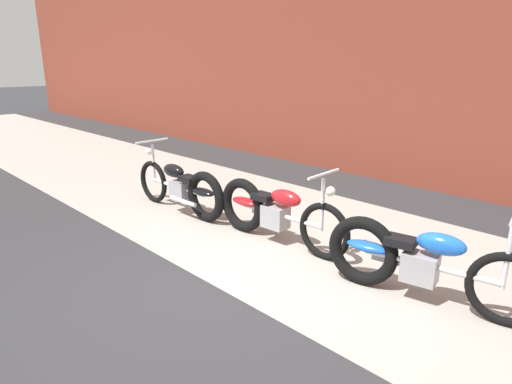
{
  "coord_description": "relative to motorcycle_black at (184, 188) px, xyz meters",
  "views": [
    {
      "loc": [
        3.08,
        -2.53,
        2.21
      ],
      "look_at": [
        -0.42,
        0.9,
        0.75
      ],
      "focal_mm": 30.98,
      "sensor_mm": 36.0,
      "label": 1
    }
  ],
  "objects": [
    {
      "name": "motorcycle_red",
      "position": [
        1.63,
        0.16,
        0.0
      ],
      "size": [
        2.01,
        0.58,
        1.03
      ],
      "rotation": [
        0.0,
        0.0,
        0.05
      ],
      "color": "black",
      "rests_on": "ground"
    },
    {
      "name": "sidewalk_slab",
      "position": [
        2.17,
        0.64,
        -0.4
      ],
      "size": [
        36.0,
        3.5,
        0.01
      ],
      "primitive_type": "cube",
      "color": "#9E998E",
      "rests_on": "ground"
    },
    {
      "name": "brick_building_wall",
      "position": [
        2.17,
        4.09,
        1.95
      ],
      "size": [
        36.0,
        0.5,
        4.69
      ],
      "primitive_type": "cube",
      "color": "brown",
      "rests_on": "ground"
    },
    {
      "name": "ground_plane",
      "position": [
        2.17,
        -1.11,
        -0.4
      ],
      "size": [
        80.0,
        80.0,
        0.0
      ],
      "primitive_type": "plane",
      "color": "#2D2D30"
    },
    {
      "name": "motorcycle_black",
      "position": [
        0.0,
        0.0,
        0.0
      ],
      "size": [
        2.01,
        0.58,
        1.03
      ],
      "rotation": [
        0.0,
        0.0,
        3.17
      ],
      "color": "black",
      "rests_on": "ground"
    },
    {
      "name": "motorcycle_blue",
      "position": [
        3.56,
        0.09,
        0.0
      ],
      "size": [
        1.99,
        0.65,
        1.03
      ],
      "rotation": [
        0.0,
        0.0,
        0.18
      ],
      "color": "black",
      "rests_on": "ground"
    }
  ]
}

